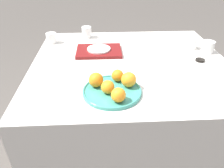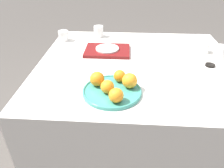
% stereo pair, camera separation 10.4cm
% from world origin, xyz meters
% --- Properties ---
extents(ground_plane, '(12.00, 12.00, 0.00)m').
position_xyz_m(ground_plane, '(0.00, 0.00, 0.00)').
color(ground_plane, '#4C4742').
extents(table, '(1.22, 1.10, 0.74)m').
position_xyz_m(table, '(0.00, 0.00, 0.37)').
color(table, silver).
rests_on(table, ground_plane).
extents(fruit_platter, '(0.29, 0.29, 0.02)m').
position_xyz_m(fruit_platter, '(-0.13, -0.33, 0.75)').
color(fruit_platter, teal).
rests_on(fruit_platter, table).
extents(orange_0, '(0.08, 0.08, 0.08)m').
position_xyz_m(orange_0, '(-0.05, -0.29, 0.79)').
color(orange_0, orange).
rests_on(orange_0, fruit_platter).
extents(orange_1, '(0.07, 0.07, 0.07)m').
position_xyz_m(orange_1, '(-0.21, -0.29, 0.79)').
color(orange_1, orange).
rests_on(orange_1, fruit_platter).
extents(orange_2, '(0.07, 0.07, 0.07)m').
position_xyz_m(orange_2, '(-0.11, -0.42, 0.79)').
color(orange_2, orange).
rests_on(orange_2, fruit_platter).
extents(orange_3, '(0.07, 0.07, 0.07)m').
position_xyz_m(orange_3, '(-0.16, -0.35, 0.78)').
color(orange_3, orange).
rests_on(orange_3, fruit_platter).
extents(orange_4, '(0.06, 0.06, 0.06)m').
position_xyz_m(orange_4, '(-0.10, -0.24, 0.78)').
color(orange_4, orange).
rests_on(orange_4, fruit_platter).
extents(serving_tray, '(0.30, 0.22, 0.02)m').
position_xyz_m(serving_tray, '(-0.20, 0.15, 0.75)').
color(serving_tray, maroon).
rests_on(serving_tray, table).
extents(side_plate, '(0.16, 0.16, 0.01)m').
position_xyz_m(side_plate, '(-0.20, 0.15, 0.76)').
color(side_plate, silver).
rests_on(side_plate, serving_tray).
extents(cup_0, '(0.07, 0.07, 0.08)m').
position_xyz_m(cup_0, '(-0.29, 0.44, 0.78)').
color(cup_0, white).
rests_on(cup_0, table).
extents(cup_1, '(0.08, 0.08, 0.08)m').
position_xyz_m(cup_1, '(0.53, 0.11, 0.78)').
color(cup_1, white).
rests_on(cup_1, table).
extents(cup_2, '(0.08, 0.08, 0.07)m').
position_xyz_m(cup_2, '(0.44, 0.19, 0.77)').
color(cup_2, white).
rests_on(cup_2, table).
extents(cup_3, '(0.07, 0.07, 0.07)m').
position_xyz_m(cup_3, '(-0.54, 0.34, 0.78)').
color(cup_3, white).
rests_on(cup_3, table).
extents(soy_dish, '(0.06, 0.06, 0.01)m').
position_xyz_m(soy_dish, '(0.43, -0.01, 0.74)').
color(soy_dish, black).
rests_on(soy_dish, table).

